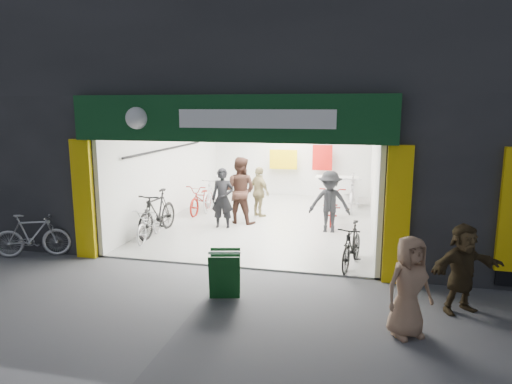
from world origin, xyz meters
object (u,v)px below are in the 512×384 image
(bike_right_front, at_px, (352,245))
(sandwich_board, at_px, (225,273))
(bike_left_front, at_px, (150,223))
(pedestrian_near, at_px, (409,287))
(parked_bike, at_px, (32,235))

(bike_right_front, distance_m, sandwich_board, 2.93)
(bike_left_front, xyz_separation_m, pedestrian_near, (5.80, -3.63, 0.33))
(bike_right_front, relative_size, pedestrian_near, 1.05)
(bike_right_front, bearing_deg, pedestrian_near, -61.11)
(parked_bike, xyz_separation_m, sandwich_board, (4.77, -1.16, -0.04))
(parked_bike, xyz_separation_m, pedestrian_near, (7.72, -1.82, 0.26))
(bike_left_front, xyz_separation_m, sandwich_board, (2.85, -2.96, 0.03))
(bike_left_front, bearing_deg, bike_right_front, -15.50)
(bike_right_front, height_order, pedestrian_near, pedestrian_near)
(bike_left_front, relative_size, bike_right_front, 1.01)
(pedestrian_near, bearing_deg, sandwich_board, 136.04)
(sandwich_board, bearing_deg, bike_right_front, 30.98)
(bike_right_front, relative_size, sandwich_board, 1.93)
(parked_bike, bearing_deg, bike_left_front, -69.08)
(pedestrian_near, xyz_separation_m, sandwich_board, (-2.95, 0.66, -0.30))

